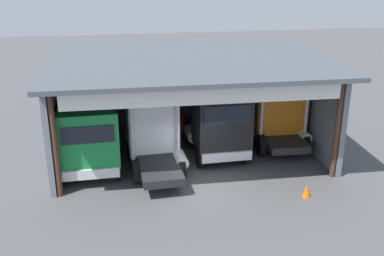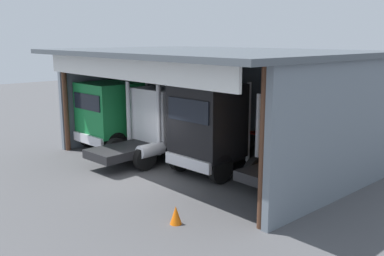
{
  "view_description": "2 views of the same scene",
  "coord_description": "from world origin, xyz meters",
  "px_view_note": "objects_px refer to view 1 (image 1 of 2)",
  "views": [
    {
      "loc": [
        -3.19,
        -18.1,
        9.75
      ],
      "look_at": [
        0.0,
        2.92,
        1.65
      ],
      "focal_mm": 44.39,
      "sensor_mm": 36.0,
      "label": 1
    },
    {
      "loc": [
        13.35,
        -9.22,
        5.42
      ],
      "look_at": [
        0.0,
        2.92,
        1.65
      ],
      "focal_mm": 40.42,
      "sensor_mm": 36.0,
      "label": 2
    }
  ],
  "objects_px": {
    "truck_white_center_right_bay": "(154,133)",
    "tool_cart": "(213,123)",
    "truck_green_left_bay": "(89,138)",
    "oil_drum": "(181,123)",
    "traffic_cone": "(306,191)",
    "truck_black_center_left_bay": "(219,122)",
    "truck_orange_right_bay": "(277,111)"
  },
  "relations": [
    {
      "from": "truck_black_center_left_bay",
      "to": "oil_drum",
      "type": "xyz_separation_m",
      "value": [
        -1.32,
        4.08,
        -1.45
      ]
    },
    {
      "from": "truck_green_left_bay",
      "to": "truck_white_center_right_bay",
      "type": "bearing_deg",
      "value": -173.3
    },
    {
      "from": "truck_green_left_bay",
      "to": "truck_white_center_right_bay",
      "type": "height_order",
      "value": "truck_white_center_right_bay"
    },
    {
      "from": "truck_green_left_bay",
      "to": "oil_drum",
      "type": "distance_m",
      "value": 6.96
    },
    {
      "from": "truck_black_center_left_bay",
      "to": "tool_cart",
      "type": "relative_size",
      "value": 5.18
    },
    {
      "from": "truck_orange_right_bay",
      "to": "traffic_cone",
      "type": "distance_m",
      "value": 6.02
    },
    {
      "from": "truck_white_center_right_bay",
      "to": "truck_black_center_left_bay",
      "type": "distance_m",
      "value": 3.22
    },
    {
      "from": "truck_black_center_left_bay",
      "to": "tool_cart",
      "type": "distance_m",
      "value": 3.88
    },
    {
      "from": "traffic_cone",
      "to": "oil_drum",
      "type": "bearing_deg",
      "value": 116.24
    },
    {
      "from": "truck_green_left_bay",
      "to": "oil_drum",
      "type": "height_order",
      "value": "truck_green_left_bay"
    },
    {
      "from": "truck_black_center_left_bay",
      "to": "truck_orange_right_bay",
      "type": "height_order",
      "value": "truck_black_center_left_bay"
    },
    {
      "from": "truck_white_center_right_bay",
      "to": "tool_cart",
      "type": "xyz_separation_m",
      "value": [
        3.58,
        3.92,
        -1.16
      ]
    },
    {
      "from": "truck_white_center_right_bay",
      "to": "tool_cart",
      "type": "relative_size",
      "value": 5.08
    },
    {
      "from": "tool_cart",
      "to": "truck_orange_right_bay",
      "type": "bearing_deg",
      "value": -36.27
    },
    {
      "from": "truck_green_left_bay",
      "to": "truck_orange_right_bay",
      "type": "bearing_deg",
      "value": -169.09
    },
    {
      "from": "truck_white_center_right_bay",
      "to": "truck_orange_right_bay",
      "type": "height_order",
      "value": "truck_white_center_right_bay"
    },
    {
      "from": "tool_cart",
      "to": "truck_green_left_bay",
      "type": "bearing_deg",
      "value": -146.03
    },
    {
      "from": "truck_black_center_left_bay",
      "to": "truck_orange_right_bay",
      "type": "relative_size",
      "value": 1.18
    },
    {
      "from": "traffic_cone",
      "to": "truck_white_center_right_bay",
      "type": "bearing_deg",
      "value": 146.19
    },
    {
      "from": "tool_cart",
      "to": "traffic_cone",
      "type": "relative_size",
      "value": 1.79
    },
    {
      "from": "truck_black_center_left_bay",
      "to": "traffic_cone",
      "type": "height_order",
      "value": "truck_black_center_left_bay"
    },
    {
      "from": "truck_orange_right_bay",
      "to": "tool_cart",
      "type": "height_order",
      "value": "truck_orange_right_bay"
    },
    {
      "from": "oil_drum",
      "to": "truck_black_center_left_bay",
      "type": "bearing_deg",
      "value": -72.03
    },
    {
      "from": "truck_orange_right_bay",
      "to": "truck_green_left_bay",
      "type": "bearing_deg",
      "value": -165.99
    },
    {
      "from": "truck_black_center_left_bay",
      "to": "traffic_cone",
      "type": "relative_size",
      "value": 9.25
    },
    {
      "from": "truck_orange_right_bay",
      "to": "tool_cart",
      "type": "xyz_separation_m",
      "value": [
        -2.95,
        2.16,
        -1.32
      ]
    },
    {
      "from": "truck_black_center_left_bay",
      "to": "oil_drum",
      "type": "height_order",
      "value": "truck_black_center_left_bay"
    },
    {
      "from": "truck_orange_right_bay",
      "to": "traffic_cone",
      "type": "xyz_separation_m",
      "value": [
        -0.5,
        -5.8,
        -1.54
      ]
    },
    {
      "from": "truck_black_center_left_bay",
      "to": "truck_white_center_right_bay",
      "type": "bearing_deg",
      "value": 3.17
    },
    {
      "from": "truck_black_center_left_bay",
      "to": "traffic_cone",
      "type": "distance_m",
      "value": 5.44
    },
    {
      "from": "truck_green_left_bay",
      "to": "traffic_cone",
      "type": "height_order",
      "value": "truck_green_left_bay"
    },
    {
      "from": "truck_orange_right_bay",
      "to": "oil_drum",
      "type": "xyz_separation_m",
      "value": [
        -4.66,
        2.64,
        -1.38
      ]
    }
  ]
}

